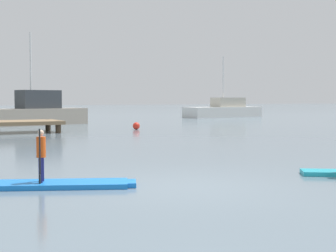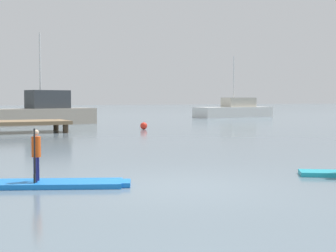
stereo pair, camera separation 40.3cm
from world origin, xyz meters
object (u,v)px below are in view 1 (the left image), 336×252
Objects in this scene: motor_boat_small_navy at (224,110)px; fishing_boat_green_midground at (34,113)px; paddleboard_near at (41,185)px; paddler_child_solo at (41,153)px; mooring_buoy_mid at (136,126)px.

fishing_boat_green_midground is at bearing -161.20° from motor_boat_small_navy.
paddleboard_near is 24.30m from fishing_boat_green_midground.
paddler_child_solo is at bearing -128.43° from motor_boat_small_navy.
paddleboard_near is 38.53m from motor_boat_small_navy.
mooring_buoy_mid is at bearing 60.89° from paddler_child_solo.
paddler_child_solo is 18.80m from mooring_buoy_mid.
mooring_buoy_mid is (4.07, -7.35, -0.61)m from fishing_boat_green_midground.
paddleboard_near is 3.50× the size of paddler_child_solo.
motor_boat_small_navy reaches higher than paddleboard_near.
paddler_child_solo is (0.01, -0.02, 0.62)m from paddleboard_near.
mooring_buoy_mid is (9.15, 16.40, 0.15)m from paddleboard_near.
mooring_buoy_mid is at bearing 60.84° from paddleboard_near.
paddler_child_solo is 0.14× the size of fishing_boat_green_midground.
paddleboard_near is 18.78m from mooring_buoy_mid.
fishing_boat_green_midground is 19.94m from motor_boat_small_navy.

